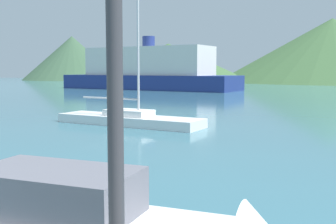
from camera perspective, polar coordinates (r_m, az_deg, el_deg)
The scene contains 5 objects.
sailboat_inner at distance 22.56m, azimuth -5.31°, elevation -0.86°, with size 8.54×3.64×8.28m.
ferry_distant at distance 62.55m, azimuth -2.63°, elevation 5.60°, with size 28.03×12.87×7.77m.
hill_west at distance 121.52m, azimuth -12.85°, elevation 7.14°, with size 27.27×27.27×12.16m.
hill_central at distance 100.98m, azimuth 0.04°, elevation 6.70°, with size 40.20×40.20×9.03m.
hill_east at distance 108.13m, azimuth 21.27°, elevation 7.82°, with size 53.65×53.65×14.95m.
Camera 1 is at (6.13, -2.44, 2.96)m, focal length 45.00 mm.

